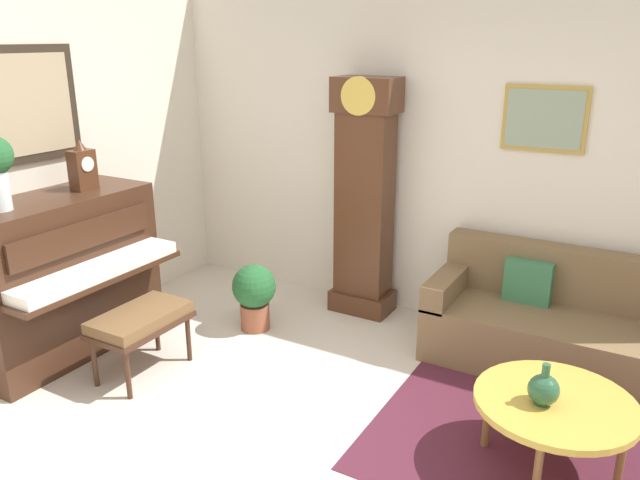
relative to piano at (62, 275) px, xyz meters
The scene contains 11 objects.
ground_plane 2.35m from the piano, ahead, with size 6.40×6.00×0.10m, color beige.
wall_back 3.15m from the piano, 42.60° to the left, with size 5.30×0.13×2.80m.
area_rug 3.58m from the piano, ahead, with size 2.10×1.50×0.01m, color #4C1E2D.
piano is the anchor object (origin of this frame).
piano_bench 0.78m from the piano, ahead, with size 0.42×0.70×0.48m.
grandfather_clock 2.45m from the piano, 47.60° to the left, with size 0.52×0.34×2.03m.
couch 3.73m from the piano, 25.98° to the left, with size 1.90×0.80×0.84m.
coffee_table 3.52m from the piano, ahead, with size 0.88×0.88×0.43m.
mantel_clock 0.83m from the piano, 89.54° to the left, with size 0.13×0.18×0.38m.
green_jug 3.45m from the piano, ahead, with size 0.17×0.17×0.24m.
potted_plant 1.47m from the piano, 44.27° to the left, with size 0.36×0.36×0.56m.
Camera 1 is at (1.61, -2.45, 2.33)m, focal length 34.76 mm.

